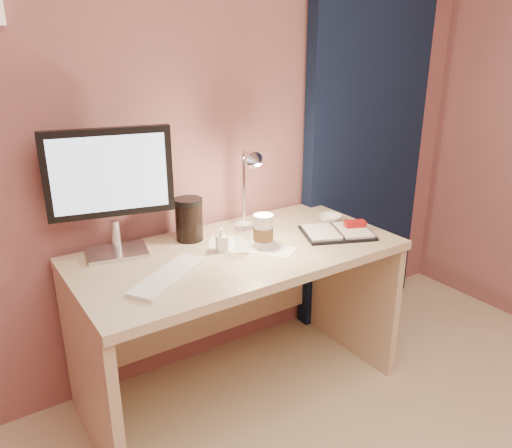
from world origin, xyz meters
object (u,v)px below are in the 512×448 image
clear_cup (243,238)px  coffee_cup (263,231)px  keyboard (169,276)px  monitor (110,181)px  lotion_bottle (222,240)px  bowl (330,218)px  planner (339,232)px  desk (230,289)px  dark_jar (189,221)px  desk_lamp (260,183)px

clear_cup → coffee_cup: bearing=1.6°
coffee_cup → keyboard: bearing=-172.3°
monitor → lotion_bottle: monitor is taller
bowl → monitor: bearing=169.4°
planner → desk: bearing=-176.7°
coffee_cup → dark_jar: 0.34m
keyboard → clear_cup: size_ratio=3.12×
monitor → clear_cup: (0.46, -0.26, -0.26)m
planner → bowl: planner is taller
planner → bowl: size_ratio=3.33×
keyboard → planner: size_ratio=1.02×
keyboard → clear_cup: bearing=-23.7°
desk → bowl: size_ratio=12.30×
monitor → coffee_cup: (0.56, -0.26, -0.25)m
keyboard → coffee_cup: 0.49m
planner → coffee_cup: coffee_cup is taller
desk → lotion_bottle: bearing=-144.5°
keyboard → bowl: (0.93, 0.13, 0.01)m
desk → planner: bearing=-19.9°
planner → dark_jar: 0.69m
desk → coffee_cup: bearing=-41.0°
monitor → planner: bearing=-7.5°
lotion_bottle → dark_jar: dark_jar is taller
desk → desk_lamp: 0.51m
lotion_bottle → desk_lamp: 0.31m
bowl → dark_jar: size_ratio=0.66×
desk → coffee_cup: size_ratio=9.80×
desk → planner: size_ratio=3.70×
monitor → dark_jar: size_ratio=3.08×
coffee_cup → bowl: 0.46m
coffee_cup → clear_cup: size_ratio=1.15×
desk_lamp → bowl: bearing=7.9°
monitor → clear_cup: bearing=-17.5°
coffee_cup → lotion_bottle: size_ratio=1.43×
coffee_cup → dark_jar: bearing=133.9°
bowl → lotion_bottle: size_ratio=1.14×
monitor → bowl: monitor is taller
bowl → dark_jar: (-0.68, 0.17, 0.07)m
coffee_cup → desk_lamp: 0.22m
monitor → lotion_bottle: 0.51m
bowl → lotion_bottle: lotion_bottle is taller
planner → coffee_cup: bearing=-168.5°
bowl → desk_lamp: desk_lamp is taller
desk → desk_lamp: size_ratio=3.45×
dark_jar → desk_lamp: size_ratio=0.43×
monitor → desk_lamp: 0.64m
dark_jar → lotion_bottle: bearing=-73.6°
desk → keyboard: size_ratio=3.62×
coffee_cup → clear_cup: bearing=-178.4°
coffee_cup → desk_lamp: size_ratio=0.35×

